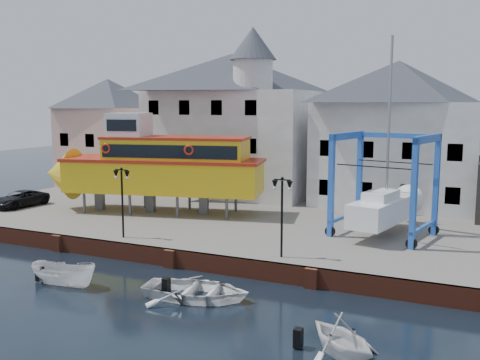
% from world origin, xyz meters
% --- Properties ---
extents(ground, '(140.00, 140.00, 0.00)m').
position_xyz_m(ground, '(0.00, 0.00, 0.00)').
color(ground, black).
rests_on(ground, ground).
extents(hardstanding, '(44.00, 22.00, 1.00)m').
position_xyz_m(hardstanding, '(0.00, 11.00, 0.50)').
color(hardstanding, '#615B52').
rests_on(hardstanding, ground).
extents(quay_wall, '(44.00, 0.47, 1.00)m').
position_xyz_m(quay_wall, '(-0.00, 0.10, 0.50)').
color(quay_wall, maroon).
rests_on(quay_wall, ground).
extents(building_pink, '(8.00, 7.00, 10.30)m').
position_xyz_m(building_pink, '(-18.00, 18.00, 6.15)').
color(building_pink, '#D3AA96').
rests_on(building_pink, hardstanding).
extents(building_white_main, '(14.00, 8.30, 14.00)m').
position_xyz_m(building_white_main, '(-4.87, 18.39, 7.34)').
color(building_white_main, beige).
rests_on(building_white_main, hardstanding).
extents(building_white_right, '(12.00, 8.00, 11.20)m').
position_xyz_m(building_white_right, '(9.00, 19.00, 6.60)').
color(building_white_right, beige).
rests_on(building_white_right, hardstanding).
extents(lamp_post_left, '(1.12, 0.32, 4.20)m').
position_xyz_m(lamp_post_left, '(-4.00, 1.20, 4.17)').
color(lamp_post_left, black).
rests_on(lamp_post_left, hardstanding).
extents(lamp_post_right, '(1.12, 0.32, 4.20)m').
position_xyz_m(lamp_post_right, '(6.00, 1.20, 4.17)').
color(lamp_post_right, black).
rests_on(lamp_post_right, hardstanding).
extents(tour_boat, '(17.09, 7.40, 7.24)m').
position_xyz_m(tour_boat, '(-6.81, 8.36, 4.42)').
color(tour_boat, '#59595E').
rests_on(tour_boat, hardstanding).
extents(travel_lift, '(6.28, 8.07, 11.83)m').
position_xyz_m(travel_lift, '(10.12, 8.73, 2.99)').
color(travel_lift, '#1D4EA5').
rests_on(travel_lift, hardstanding).
extents(van, '(2.41, 4.60, 1.23)m').
position_xyz_m(van, '(-17.18, 5.83, 1.62)').
color(van, black).
rests_on(van, hardstanding).
extents(motorboat_a, '(3.73, 1.69, 1.40)m').
position_xyz_m(motorboat_a, '(-3.13, -4.75, 0.00)').
color(motorboat_a, white).
rests_on(motorboat_a, ground).
extents(motorboat_b, '(5.53, 4.33, 1.04)m').
position_xyz_m(motorboat_b, '(3.58, -3.57, 0.00)').
color(motorboat_b, white).
rests_on(motorboat_b, ground).
extents(motorboat_c, '(4.17, 4.09, 1.67)m').
position_xyz_m(motorboat_c, '(11.06, -6.46, 0.00)').
color(motorboat_c, white).
rests_on(motorboat_c, ground).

